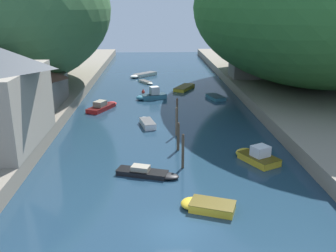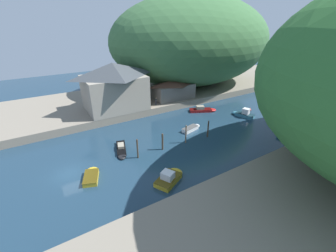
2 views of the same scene
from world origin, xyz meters
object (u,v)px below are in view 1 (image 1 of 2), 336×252
Objects in this scene: boat_navy_launch at (147,122)px; boat_red_skiff at (256,156)px; right_bank_cottage at (246,64)px; boat_mid_channel at (142,75)px; channel_buoy_near at (143,92)px; person_by_boathouse at (21,140)px; boat_far_upstream at (103,106)px; boat_near_quay at (146,82)px; boat_open_rowboat at (151,95)px; boathouse_shed at (40,87)px; boat_yellow_tender at (148,173)px; boat_cabin_cruiser at (206,206)px; boat_small_dinghy at (186,87)px; boat_white_cruiser at (214,96)px; person_on_quay at (44,109)px.

boat_red_skiff reaches higher than boat_navy_launch.
boat_mid_channel is at bearing 153.45° from right_bank_cottage.
boat_red_skiff is (-7.14, -33.96, -3.29)m from right_bank_cottage.
channel_buoy_near is 30.12m from person_by_boathouse.
person_by_boathouse reaches higher than boat_mid_channel.
boat_mid_channel is at bearing 104.40° from boat_far_upstream.
channel_buoy_near reaches higher than boat_navy_launch.
boat_open_rowboat is at bearing 63.46° from boat_near_quay.
channel_buoy_near is at bearing 44.28° from boathouse_shed.
boat_yellow_tender is 0.95× the size of boat_mid_channel.
boat_far_upstream is at bearing 23.98° from boathouse_shed.
boathouse_shed reaches higher than boat_navy_launch.
channel_buoy_near is (-11.04, 28.02, -0.17)m from boat_red_skiff.
boat_mid_channel is (-5.74, 51.80, 0.01)m from boat_cabin_cruiser.
boat_small_dinghy reaches higher than boat_near_quay.
channel_buoy_near is (5.37, 9.14, -0.07)m from boat_far_upstream.
right_bank_cottage is 1.03× the size of boat_yellow_tender.
boat_small_dinghy is 21.45m from boat_navy_launch.
boathouse_shed reaches higher than boat_open_rowboat.
boat_cabin_cruiser is 52.12m from boat_mid_channel.
channel_buoy_near reaches higher than boat_near_quay.
boat_white_cruiser is 22.09m from boat_mid_channel.
boat_red_skiff reaches higher than boat_near_quay.
channel_buoy_near is 0.48× the size of person_by_boathouse.
channel_buoy_near reaches higher than boat_cabin_cruiser.
right_bank_cottage is 11.68m from boat_small_dinghy.
boat_far_upstream reaches higher than boat_near_quay.
boathouse_shed is 23.32m from boat_yellow_tender.
boathouse_shed is 28.63m from boat_red_skiff.
boat_mid_channel is 15.31m from channel_buoy_near.
boat_cabin_cruiser is at bearing 53.47° from boat_yellow_tender.
boat_cabin_cruiser is at bearing -117.15° from boat_white_cruiser.
right_bank_cottage is 1.30× the size of boat_navy_launch.
person_on_quay is 10.19m from person_by_boathouse.
boat_mid_channel is 7.22× the size of channel_buoy_near.
person_by_boathouse is at bearing 137.51° from boat_open_rowboat.
boat_navy_launch is 32.14m from boat_mid_channel.
boat_open_rowboat is at bearing 84.42° from boat_red_skiff.
boat_navy_launch is 25.39m from boat_near_quay.
right_bank_cottage is 0.97× the size of boat_mid_channel.
boat_navy_launch is 0.75× the size of boat_mid_channel.
right_bank_cottage reaches higher than boat_far_upstream.
boat_mid_channel is at bearing 26.58° from boat_cabin_cruiser.
boat_cabin_cruiser is at bearing -106.98° from right_bank_cottage.
person_on_quay is at bearing -119.41° from boat_yellow_tender.
boat_mid_channel is (4.84, 24.43, -0.07)m from boat_far_upstream.
boat_yellow_tender reaches higher than boat_cabin_cruiser.
boat_near_quay is (-4.80, 45.07, -0.12)m from boat_cabin_cruiser.
boat_far_upstream reaches higher than boat_cabin_cruiser.
boat_open_rowboat is at bearing -30.26° from person_by_boathouse.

